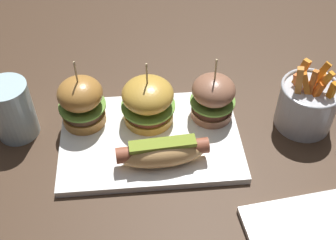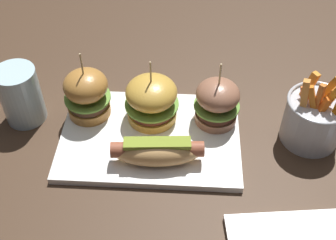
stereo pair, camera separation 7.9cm
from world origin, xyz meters
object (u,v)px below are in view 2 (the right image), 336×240
hot_dog (157,151)px  slider_left (87,93)px  slider_center (150,99)px  fries_bucket (314,118)px  water_glass (21,95)px  platter_main (150,137)px  slider_right (217,102)px

hot_dog → slider_left: size_ratio=1.14×
slider_center → hot_dog: bearing=-78.4°
slider_center → fries_bucket: bearing=-4.6°
hot_dog → water_glass: 0.29m
slider_center → platter_main: bearing=-85.5°
platter_main → fries_bucket: 0.30m
slider_center → slider_right: 0.13m
slider_left → slider_center: bearing=-2.5°
platter_main → slider_left: slider_left is taller
slider_left → slider_right: (0.25, -0.01, -0.00)m
hot_dog → fries_bucket: fries_bucket is taller
slider_left → water_glass: bearing=-177.6°
platter_main → slider_right: 0.14m
hot_dog → slider_right: slider_right is taller
hot_dog → slider_left: slider_left is taller
platter_main → slider_center: (-0.00, 0.05, 0.05)m
hot_dog → slider_center: slider_center is taller
hot_dog → slider_center: bearing=101.6°
slider_right → water_glass: size_ratio=1.17×
slider_right → water_glass: slider_right is taller
platter_main → water_glass: bearing=169.5°
slider_right → fries_bucket: bearing=-7.7°
slider_left → slider_center: (0.12, -0.01, -0.00)m
slider_center → water_glass: bearing=-180.0°
hot_dog → slider_left: (-0.14, 0.11, 0.02)m
slider_left → slider_center: size_ratio=1.06×
platter_main → slider_left: (-0.12, 0.05, 0.06)m
hot_dog → slider_right: bearing=46.1°
water_glass → fries_bucket: bearing=-2.5°
hot_dog → water_glass: (-0.27, 0.11, 0.02)m
platter_main → hot_dog: (0.02, -0.06, 0.03)m
hot_dog → slider_right: 0.15m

